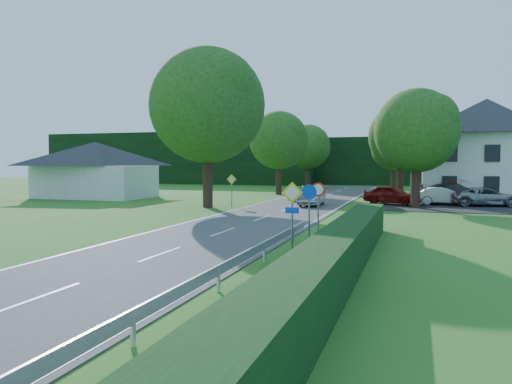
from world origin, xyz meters
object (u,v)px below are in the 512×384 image
(motorcycle, at_px, (293,195))
(parked_car_red, at_px, (392,195))
(moving_car, at_px, (312,196))
(parked_car_silver_a, at_px, (442,196))
(parasol, at_px, (455,192))
(parked_car_silver_b, at_px, (486,197))
(streetlight, at_px, (410,147))
(parked_car_grey, at_px, (456,194))

(motorcycle, bearing_deg, parked_car_red, -22.13)
(moving_car, xyz_separation_m, parked_car_silver_a, (9.42, 3.79, -0.03))
(parasol, bearing_deg, parked_car_silver_b, 23.17)
(parked_car_silver_b, height_order, parasol, parasol)
(moving_car, distance_m, motorcycle, 3.86)
(streetlight, xyz_separation_m, parked_car_silver_b, (5.48, 1.09, -3.73))
(motorcycle, relative_size, parked_car_red, 0.48)
(motorcycle, bearing_deg, parked_car_silver_b, -18.96)
(parked_car_red, bearing_deg, parked_car_grey, -47.02)
(parked_car_red, xyz_separation_m, parasol, (4.56, -0.28, 0.32))
(parked_car_red, bearing_deg, parked_car_silver_a, -52.72)
(streetlight, xyz_separation_m, motorcycle, (-9.26, 0.59, -3.87))
(moving_car, bearing_deg, motorcycle, 123.09)
(parasol, bearing_deg, motorcycle, 177.95)
(parked_car_silver_b, bearing_deg, motorcycle, 82.54)
(parked_car_grey, bearing_deg, parked_car_red, 110.35)
(parasol, bearing_deg, moving_car, -165.38)
(streetlight, bearing_deg, parked_car_red, 161.98)
(moving_car, height_order, parked_car_grey, parked_car_grey)
(streetlight, distance_m, parked_car_silver_a, 4.63)
(streetlight, bearing_deg, moving_car, -160.13)
(parked_car_red, bearing_deg, parasol, -68.89)
(parked_car_red, bearing_deg, parked_car_silver_b, -59.78)
(parked_car_silver_a, xyz_separation_m, parked_car_silver_b, (3.07, -0.17, 0.01))
(parked_car_silver_a, bearing_deg, parasol, -151.18)
(parked_car_grey, bearing_deg, streetlight, 122.21)
(parked_car_silver_a, xyz_separation_m, parasol, (0.85, -1.11, 0.38))
(parked_car_silver_a, relative_size, parasol, 1.76)
(moving_car, xyz_separation_m, parked_car_grey, (10.42, 4.52, 0.10))
(streetlight, bearing_deg, parked_car_silver_b, 11.29)
(motorcycle, height_order, parked_car_silver_a, parked_car_silver_a)
(motorcycle, bearing_deg, streetlight, -24.57)
(motorcycle, bearing_deg, parasol, -22.95)
(streetlight, relative_size, motorcycle, 3.81)
(streetlight, xyz_separation_m, moving_car, (-7.01, -2.53, -3.70))
(moving_car, relative_size, motorcycle, 2.08)
(parked_car_red, xyz_separation_m, parked_car_grey, (4.71, 1.57, 0.07))
(parked_car_silver_b, relative_size, parasol, 2.12)
(streetlight, xyz_separation_m, parked_car_grey, (3.41, 1.99, -3.61))
(parked_car_red, height_order, parked_car_silver_b, parked_car_red)
(moving_car, relative_size, parasol, 1.85)
(parked_car_silver_a, bearing_deg, streetlight, 109.00)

